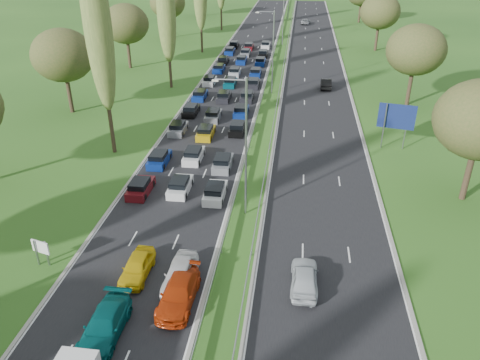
% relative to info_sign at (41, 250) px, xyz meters
% --- Properties ---
extents(ground, '(260.00, 260.00, 0.00)m').
position_rel_info_sign_xyz_m(ground, '(13.90, 46.01, -1.37)').
color(ground, '#254E18').
rests_on(ground, ground).
extents(near_carriageway, '(10.50, 215.00, 0.04)m').
position_rel_info_sign_xyz_m(near_carriageway, '(7.15, 48.51, -1.37)').
color(near_carriageway, black).
rests_on(near_carriageway, ground).
extents(far_carriageway, '(10.50, 215.00, 0.04)m').
position_rel_info_sign_xyz_m(far_carriageway, '(20.65, 48.51, -1.37)').
color(far_carriageway, black).
rests_on(far_carriageway, ground).
extents(central_reservation, '(2.36, 215.00, 0.32)m').
position_rel_info_sign_xyz_m(central_reservation, '(13.90, 48.51, -0.82)').
color(central_reservation, gray).
rests_on(central_reservation, ground).
extents(lamp_columns, '(0.18, 140.18, 12.00)m').
position_rel_info_sign_xyz_m(lamp_columns, '(13.90, 44.01, 4.63)').
color(lamp_columns, gray).
rests_on(lamp_columns, ground).
extents(poplar_row, '(2.80, 127.80, 22.44)m').
position_rel_info_sign_xyz_m(poplar_row, '(-2.10, 34.18, 11.01)').
color(poplar_row, '#2D2116').
rests_on(poplar_row, ground).
extents(woodland_left, '(8.00, 166.00, 11.10)m').
position_rel_info_sign_xyz_m(woodland_left, '(-12.60, 28.64, 6.31)').
color(woodland_left, '#2D2116').
rests_on(woodland_left, ground).
extents(woodland_right, '(8.00, 153.00, 11.10)m').
position_rel_info_sign_xyz_m(woodland_right, '(33.40, 32.68, 6.31)').
color(woodland_right, '#2D2116').
rests_on(woodland_right, ground).
extents(traffic_queue_fill, '(9.00, 68.42, 0.80)m').
position_rel_info_sign_xyz_m(traffic_queue_fill, '(7.16, 43.45, -0.93)').
color(traffic_queue_fill, '#590F14').
rests_on(traffic_queue_fill, ground).
extents(near_car_7, '(2.14, 5.27, 1.53)m').
position_rel_info_sign_xyz_m(near_car_7, '(7.08, -5.95, -0.59)').
color(near_car_7, '#054D4D').
rests_on(near_car_7, near_carriageway).
extents(near_car_8, '(1.78, 4.39, 1.49)m').
position_rel_info_sign_xyz_m(near_car_8, '(7.23, -0.30, -0.60)').
color(near_car_8, '#C4A30D').
rests_on(near_car_8, near_carriageway).
extents(near_car_11, '(2.26, 5.33, 1.53)m').
position_rel_info_sign_xyz_m(near_car_11, '(10.83, -2.63, -0.58)').
color(near_car_11, '#A22C09').
rests_on(near_car_11, near_carriageway).
extents(near_car_12, '(2.01, 4.77, 1.61)m').
position_rel_info_sign_xyz_m(near_car_12, '(10.44, -0.69, -0.55)').
color(near_car_12, silver).
rests_on(near_car_12, near_carriageway).
extents(far_car_0, '(1.86, 4.61, 1.57)m').
position_rel_info_sign_xyz_m(far_car_0, '(18.99, -0.05, -0.57)').
color(far_car_0, silver).
rests_on(far_car_0, far_carriageway).
extents(far_car_1, '(1.64, 4.64, 1.53)m').
position_rel_info_sign_xyz_m(far_car_1, '(22.18, 47.57, -0.59)').
color(far_car_1, black).
rests_on(far_car_1, far_carriageway).
extents(far_car_2, '(2.64, 5.01, 1.34)m').
position_rel_info_sign_xyz_m(far_car_2, '(18.92, 106.54, -0.68)').
color(far_car_2, gray).
rests_on(far_car_2, far_carriageway).
extents(info_sign, '(1.47, 0.51, 2.10)m').
position_rel_info_sign_xyz_m(info_sign, '(0.00, 0.00, 0.00)').
color(info_sign, gray).
rests_on(info_sign, ground).
extents(direction_sign, '(3.93, 0.93, 5.20)m').
position_rel_info_sign_xyz_m(direction_sign, '(28.80, 24.94, 2.20)').
color(direction_sign, gray).
rests_on(direction_sign, ground).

